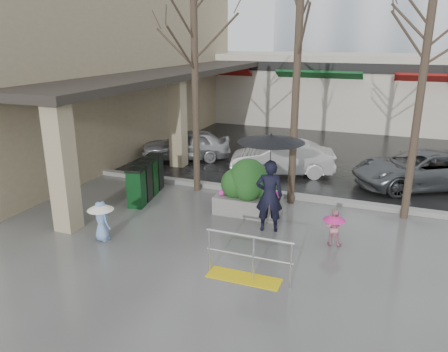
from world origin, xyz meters
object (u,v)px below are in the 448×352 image
Objects in this scene: planter at (249,188)px; car_a at (186,145)px; tree_midwest at (299,25)px; tree_mideast at (428,40)px; child_blue at (101,216)px; car_b at (282,158)px; car_c at (420,169)px; woman at (270,171)px; handrail at (247,263)px; child_pink at (334,224)px; tree_west at (194,32)px; news_boxes at (146,179)px.

car_a is at bearing 132.49° from planter.
planter is (-0.96, -1.30, -4.45)m from tree_midwest.
tree_mideast reaches higher than child_blue.
car_b is 4.77m from car_c.
woman is 7.71m from car_a.
handrail is 0.51× the size of car_a.
car_a is 0.82× the size of car_c.
handrail reaches higher than child_pink.
tree_west is 3.57× the size of planter.
child_blue is 7.86m from car_a.
child_pink is 2.86m from planter.
planter is (-1.12, 3.50, 0.41)m from handrail.
tree_west is 2.57× the size of woman.
tree_west is at bearing -180.00° from tree_mideast.
planter is 0.42× the size of car_c.
tree_midwest reaches higher than tree_mideast.
handrail is 2.88m from woman.
news_boxes is at bearing -164.74° from tree_midwest.
child_pink is (1.63, -2.47, -4.70)m from tree_midwest.
child_pink is 5.93m from car_c.
handrail is at bearing -48.59° from news_boxes.
news_boxes is (-0.58, 3.13, -0.04)m from child_blue.
tree_mideast reaches higher than car_c.
child_blue is (-3.84, -4.34, -4.59)m from tree_midwest.
child_blue is (-4.00, 0.46, 0.27)m from handrail.
car_c is at bearing 81.34° from tree_mideast.
child_blue is 0.27× the size of car_b.
child_blue is at bearing -13.13° from car_a.
woman is at bearing -6.41° from child_pink.
tree_mideast is at bearing -37.33° from car_c.
car_a is (-1.42, 7.73, -0.01)m from child_blue.
news_boxes reaches higher than child_blue.
child_pink is at bearing 57.71° from handrail.
handrail is 0.42× the size of car_c.
handrail is at bearing -55.01° from tree_west.
planter is at bearing -114.06° from child_blue.
tree_midwest is at bearing 3.55° from car_b.
tree_midwest is at bearing 53.54° from planter.
tree_mideast reaches higher than woman.
handrail is at bearing -123.19° from tree_mideast.
tree_mideast is (6.50, 0.00, -0.22)m from tree_west.
woman is 5.21m from car_b.
tree_mideast is 6.64m from car_b.
news_boxes is at bearing -60.02° from child_blue.
child_blue is at bearing -98.43° from tree_west.
tree_west is at bearing 149.90° from planter.
child_pink is at bearing -49.77° from car_c.
car_b is (-1.16, 7.59, 0.25)m from handrail.
planter is (-4.26, -1.30, -4.07)m from tree_mideast.
child_pink is at bearing -124.02° from tree_mideast.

